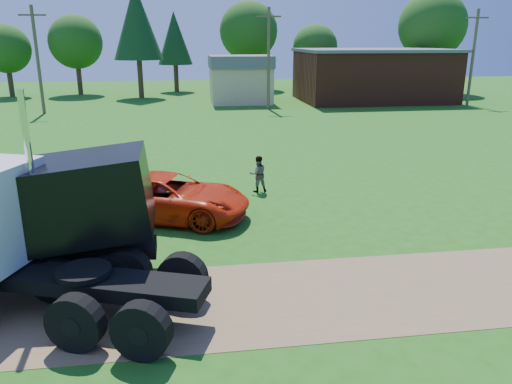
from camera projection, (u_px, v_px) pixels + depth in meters
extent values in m
plane|color=#1F5813|center=(267.00, 299.00, 12.75)|extent=(140.00, 140.00, 0.00)
cube|color=brown|center=(267.00, 299.00, 12.75)|extent=(120.00, 4.20, 0.01)
cube|color=black|center=(33.00, 276.00, 11.96)|extent=(8.48, 3.98, 0.34)
cylinder|color=black|center=(76.00, 323.00, 10.54)|extent=(1.33, 0.81, 1.26)
cylinder|color=black|center=(76.00, 323.00, 10.54)|extent=(0.56, 0.55, 0.44)
cylinder|color=black|center=(127.00, 272.00, 12.84)|extent=(1.33, 0.81, 1.26)
cylinder|color=black|center=(127.00, 272.00, 12.84)|extent=(0.56, 0.55, 0.44)
cylinder|color=black|center=(142.00, 331.00, 10.25)|extent=(1.33, 0.81, 1.26)
cylinder|color=black|center=(142.00, 331.00, 10.25)|extent=(0.56, 0.55, 0.44)
cylinder|color=black|center=(182.00, 277.00, 12.55)|extent=(1.33, 0.81, 1.26)
cylinder|color=black|center=(182.00, 277.00, 12.55)|extent=(0.56, 0.55, 0.44)
cube|color=black|center=(6.00, 179.00, 12.96)|extent=(1.64, 0.63, 0.86)
cylinder|color=silver|center=(35.00, 200.00, 12.06)|extent=(0.21, 0.21, 5.29)
cylinder|color=black|center=(84.00, 272.00, 11.61)|extent=(1.62, 1.62, 0.14)
cylinder|color=black|center=(55.00, 280.00, 12.53)|extent=(1.15, 0.39, 1.15)
cylinder|color=black|center=(55.00, 280.00, 12.53)|extent=(0.41, 0.39, 0.40)
cylinder|color=black|center=(71.00, 246.00, 14.59)|extent=(1.15, 0.39, 1.15)
cylinder|color=black|center=(71.00, 246.00, 14.59)|extent=(0.41, 0.39, 0.40)
cylinder|color=black|center=(111.00, 276.00, 12.74)|extent=(1.15, 0.39, 1.15)
cylinder|color=black|center=(111.00, 276.00, 12.74)|extent=(0.41, 0.39, 0.40)
cylinder|color=black|center=(119.00, 243.00, 14.80)|extent=(1.15, 0.39, 1.15)
cylinder|color=black|center=(119.00, 243.00, 14.80)|extent=(0.41, 0.39, 0.40)
cube|color=black|center=(64.00, 199.00, 13.07)|extent=(4.62, 2.60, 2.53)
imported|color=red|center=(168.00, 197.00, 18.27)|extent=(6.52, 4.65, 1.65)
imported|color=#999999|center=(258.00, 174.00, 21.44)|extent=(0.83, 0.68, 1.58)
cube|color=maroon|center=(373.00, 76.00, 52.30)|extent=(15.00, 10.00, 5.00)
cube|color=#5A5A5F|center=(375.00, 50.00, 51.52)|extent=(15.40, 10.40, 0.30)
cube|color=tan|center=(241.00, 85.00, 50.57)|extent=(6.00, 5.00, 3.60)
cube|color=#5A5A5F|center=(240.00, 62.00, 49.89)|extent=(6.20, 5.40, 1.20)
cylinder|color=brown|center=(38.00, 61.00, 42.55)|extent=(0.28, 0.28, 9.00)
cube|color=brown|center=(32.00, 15.00, 41.46)|extent=(2.20, 0.14, 0.14)
cylinder|color=brown|center=(269.00, 59.00, 45.32)|extent=(0.28, 0.28, 9.00)
cube|color=brown|center=(269.00, 16.00, 44.22)|extent=(2.20, 0.14, 0.14)
cylinder|color=brown|center=(473.00, 58.00, 48.09)|extent=(0.28, 0.28, 9.00)
cube|color=brown|center=(478.00, 18.00, 46.99)|extent=(2.20, 0.14, 0.14)
cylinder|color=#3D2B19|center=(11.00, 84.00, 56.21)|extent=(0.56, 0.56, 2.81)
sphere|color=#194611|center=(6.00, 49.00, 55.08)|extent=(5.30, 5.30, 5.30)
cylinder|color=#3D2B19|center=(80.00, 81.00, 58.25)|extent=(0.56, 0.56, 3.19)
sphere|color=#194611|center=(76.00, 42.00, 56.96)|extent=(6.02, 6.02, 6.02)
cylinder|color=#3D2B19|center=(176.00, 78.00, 61.31)|extent=(0.56, 0.56, 3.32)
cone|color=black|center=(174.00, 38.00, 59.91)|extent=(4.18, 4.18, 6.17)
cylinder|color=#3D2B19|center=(249.00, 74.00, 64.55)|extent=(0.56, 0.56, 3.89)
sphere|color=#194611|center=(249.00, 31.00, 62.99)|extent=(7.33, 7.33, 7.33)
cylinder|color=#3D2B19|center=(314.00, 79.00, 61.96)|extent=(0.56, 0.56, 2.87)
sphere|color=#194611|center=(315.00, 47.00, 60.81)|extent=(5.40, 5.40, 5.40)
cylinder|color=#3D2B19|center=(427.00, 75.00, 60.42)|extent=(0.56, 0.56, 4.19)
sphere|color=#194611|center=(432.00, 25.00, 58.74)|extent=(7.90, 7.90, 7.90)
cylinder|color=#3D2B19|center=(140.00, 79.00, 54.68)|extent=(0.56, 0.56, 4.18)
cone|color=black|center=(137.00, 22.00, 52.93)|extent=(5.25, 5.25, 7.76)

